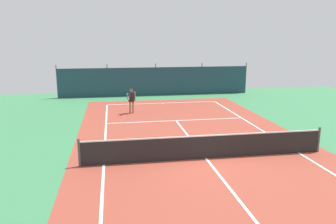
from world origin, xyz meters
The scene contains 9 objects.
ground_plane centered at (0.00, 0.00, 0.00)m, with size 36.00×36.00×0.00m, color #387A4C.
court_surface centered at (0.00, 0.00, 0.00)m, with size 11.02×26.60×0.01m.
tennis_net centered at (0.00, 0.00, 0.51)m, with size 10.12×0.10×1.10m.
back_fence centered at (0.00, 15.99, 0.67)m, with size 16.30×0.98×2.70m.
tennis_player centered at (-2.49, 8.88, 0.96)m, with size 0.67×0.78×1.64m.
tennis_ball_near_player centered at (-0.45, 2.86, 0.03)m, with size 0.07×0.07×0.07m, color #CCDB33.
tennis_ball_midcourt centered at (-0.47, 7.53, 0.03)m, with size 0.07×0.07×0.07m, color #CCDB33.
tennis_ball_by_sideline centered at (-1.55, 3.49, 0.03)m, with size 0.07×0.07×0.07m, color #CCDB33.
parked_car centered at (1.67, 17.81, 0.84)m, with size 2.33×4.36×1.68m.
Camera 1 is at (-3.66, -12.32, 4.82)m, focal length 35.30 mm.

